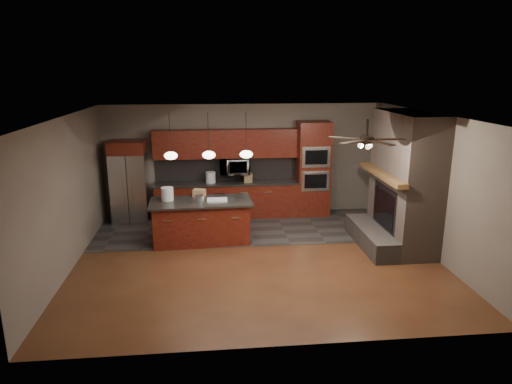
{
  "coord_description": "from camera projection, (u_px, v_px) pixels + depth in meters",
  "views": [
    {
      "loc": [
        -0.88,
        -8.34,
        3.6
      ],
      "look_at": [
        0.04,
        0.6,
        1.2
      ],
      "focal_mm": 32.0,
      "sensor_mm": 36.0,
      "label": 1
    }
  ],
  "objects": [
    {
      "name": "left_wall",
      "position": [
        67.0,
        195.0,
        8.32
      ],
      "size": [
        0.02,
        6.0,
        2.8
      ],
      "primitive_type": "cube",
      "color": "slate",
      "rests_on": "ground"
    },
    {
      "name": "ground",
      "position": [
        257.0,
        258.0,
        9.03
      ],
      "size": [
        7.0,
        7.0,
        0.0
      ],
      "primitive_type": "plane",
      "color": "brown",
      "rests_on": "ground"
    },
    {
      "name": "oven_tower",
      "position": [
        313.0,
        169.0,
        11.48
      ],
      "size": [
        0.8,
        0.63,
        2.38
      ],
      "color": "maroon",
      "rests_on": "ground"
    },
    {
      "name": "back_cabinetry",
      "position": [
        227.0,
        182.0,
        11.39
      ],
      "size": [
        3.59,
        0.64,
        2.2
      ],
      "color": "maroon",
      "rests_on": "ground"
    },
    {
      "name": "paint_tray",
      "position": [
        217.0,
        200.0,
        9.65
      ],
      "size": [
        0.43,
        0.3,
        0.04
      ],
      "primitive_type": "cube",
      "rotation": [
        0.0,
        0.0,
        -0.02
      ],
      "color": "white",
      "rests_on": "kitchen_island"
    },
    {
      "name": "ceiling",
      "position": [
        257.0,
        116.0,
        8.3
      ],
      "size": [
        7.0,
        6.0,
        0.02
      ],
      "primitive_type": "cube",
      "color": "white",
      "rests_on": "back_wall"
    },
    {
      "name": "ceiling_fan",
      "position": [
        367.0,
        139.0,
        7.8
      ],
      "size": [
        1.27,
        1.33,
        0.41
      ],
      "color": "black",
      "rests_on": "ceiling"
    },
    {
      "name": "counter_bucket",
      "position": [
        211.0,
        177.0,
        11.27
      ],
      "size": [
        0.29,
        0.29,
        0.27
      ],
      "primitive_type": "cylinder",
      "rotation": [
        0.0,
        0.0,
        0.22
      ],
      "color": "silver",
      "rests_on": "back_cabinetry"
    },
    {
      "name": "right_wall",
      "position": [
        433.0,
        185.0,
        9.01
      ],
      "size": [
        0.02,
        6.0,
        2.8
      ],
      "primitive_type": "cube",
      "color": "slate",
      "rests_on": "ground"
    },
    {
      "name": "cardboard_box",
      "position": [
        199.0,
        193.0,
        9.98
      ],
      "size": [
        0.3,
        0.26,
        0.16
      ],
      "primitive_type": "cube",
      "rotation": [
        0.0,
        0.0,
        -0.34
      ],
      "color": "tan",
      "rests_on": "kitchen_island"
    },
    {
      "name": "back_wall",
      "position": [
        245.0,
        160.0,
        11.55
      ],
      "size": [
        7.0,
        0.02,
        2.8
      ],
      "primitive_type": "cube",
      "color": "slate",
      "rests_on": "ground"
    },
    {
      "name": "slate_tile_patch",
      "position": [
        249.0,
        228.0,
        10.76
      ],
      "size": [
        7.0,
        2.4,
        0.01
      ],
      "primitive_type": "cube",
      "color": "#373431",
      "rests_on": "ground"
    },
    {
      "name": "microwave",
      "position": [
        235.0,
        166.0,
        11.31
      ],
      "size": [
        0.73,
        0.41,
        0.5
      ],
      "primitive_type": "imported",
      "color": "silver",
      "rests_on": "back_cabinetry"
    },
    {
      "name": "fireplace_column",
      "position": [
        402.0,
        186.0,
        9.38
      ],
      "size": [
        1.3,
        2.1,
        2.8
      ],
      "color": "brown",
      "rests_on": "ground"
    },
    {
      "name": "counter_box",
      "position": [
        248.0,
        178.0,
        11.32
      ],
      "size": [
        0.2,
        0.16,
        0.22
      ],
      "primitive_type": "cube",
      "rotation": [
        0.0,
        0.0,
        -0.01
      ],
      "color": "#96714D",
      "rests_on": "back_cabinetry"
    },
    {
      "name": "pendant_center",
      "position": [
        209.0,
        155.0,
        9.1
      ],
      "size": [
        0.26,
        0.26,
        0.92
      ],
      "color": "black",
      "rests_on": "ceiling"
    },
    {
      "name": "pendant_right",
      "position": [
        246.0,
        154.0,
        9.18
      ],
      "size": [
        0.26,
        0.26,
        0.92
      ],
      "color": "black",
      "rests_on": "ceiling"
    },
    {
      "name": "refrigerator",
      "position": [
        130.0,
        182.0,
        11.01
      ],
      "size": [
        0.84,
        0.75,
        1.98
      ],
      "color": "silver",
      "rests_on": "ground"
    },
    {
      "name": "white_bucket",
      "position": [
        167.0,
        194.0,
        9.67
      ],
      "size": [
        0.35,
        0.35,
        0.28
      ],
      "primitive_type": "cylinder",
      "rotation": [
        0.0,
        0.0,
        0.48
      ],
      "color": "white",
      "rests_on": "kitchen_island"
    },
    {
      "name": "paint_can",
      "position": [
        199.0,
        199.0,
        9.59
      ],
      "size": [
        0.25,
        0.25,
        0.14
      ],
      "primitive_type": "cylinder",
      "rotation": [
        0.0,
        0.0,
        0.25
      ],
      "color": "#B8B9BE",
      "rests_on": "kitchen_island"
    },
    {
      "name": "kitchen_island",
      "position": [
        201.0,
        221.0,
        9.77
      ],
      "size": [
        2.19,
        1.06,
        0.92
      ],
      "rotation": [
        0.0,
        0.0,
        0.04
      ],
      "color": "maroon",
      "rests_on": "ground"
    },
    {
      "name": "pendant_left",
      "position": [
        171.0,
        155.0,
        9.03
      ],
      "size": [
        0.26,
        0.26,
        0.92
      ],
      "color": "black",
      "rests_on": "ceiling"
    }
  ]
}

